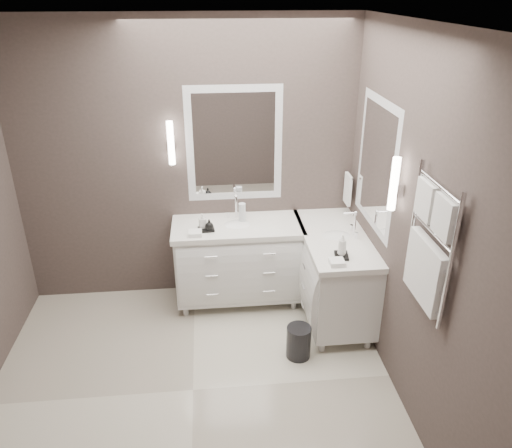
{
  "coord_description": "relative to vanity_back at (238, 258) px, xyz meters",
  "views": [
    {
      "loc": [
        0.19,
        -3.02,
        2.9
      ],
      "look_at": [
        0.57,
        0.7,
        1.1
      ],
      "focal_mm": 35.0,
      "sensor_mm": 36.0,
      "label": 1
    }
  ],
  "objects": [
    {
      "name": "mirror_right",
      "position": [
        1.14,
        -0.43,
        1.06
      ],
      "size": [
        0.02,
        0.9,
        1.1
      ],
      "color": "white",
      "rests_on": "wall_right"
    },
    {
      "name": "towel_ladder",
      "position": [
        1.1,
        -1.63,
        0.91
      ],
      "size": [
        0.06,
        0.58,
        0.9
      ],
      "color": "white",
      "rests_on": "wall_right"
    },
    {
      "name": "amenity_tray_back",
      "position": [
        -0.3,
        -0.1,
        0.38
      ],
      "size": [
        0.16,
        0.12,
        0.02
      ],
      "primitive_type": "cube",
      "rotation": [
        0.0,
        0.0,
        0.1
      ],
      "color": "black",
      "rests_on": "vanity_back"
    },
    {
      "name": "wall_right",
      "position": [
        1.15,
        -1.23,
        0.86
      ],
      "size": [
        0.01,
        3.0,
        2.7
      ],
      "primitive_type": "cube",
      "color": "#453A37",
      "rests_on": "floor"
    },
    {
      "name": "waste_bin",
      "position": [
        0.45,
        -0.91,
        -0.34
      ],
      "size": [
        0.21,
        0.21,
        0.29
      ],
      "primitive_type": "cylinder",
      "rotation": [
        0.0,
        0.0,
        0.02
      ],
      "color": "black",
      "rests_on": "floor"
    },
    {
      "name": "mirror_back",
      "position": [
        -0.0,
        0.26,
        1.06
      ],
      "size": [
        0.9,
        0.02,
        1.1
      ],
      "color": "white",
      "rests_on": "wall_back"
    },
    {
      "name": "sconce_back",
      "position": [
        -0.58,
        0.2,
        1.11
      ],
      "size": [
        0.06,
        0.06,
        0.4
      ],
      "color": "white",
      "rests_on": "wall_back"
    },
    {
      "name": "wall_front",
      "position": [
        -0.45,
        -2.73,
        0.86
      ],
      "size": [
        3.2,
        0.01,
        2.7
      ],
      "primitive_type": "cube",
      "color": "#453A37",
      "rests_on": "floor"
    },
    {
      "name": "water_bottle",
      "position": [
        0.05,
        0.04,
        0.46
      ],
      "size": [
        0.08,
        0.08,
        0.19
      ],
      "primitive_type": "cylinder",
      "rotation": [
        0.0,
        0.0,
        -0.31
      ],
      "color": "silver",
      "rests_on": "vanity_back"
    },
    {
      "name": "sconce_right",
      "position": [
        1.08,
        -1.01,
        1.11
      ],
      "size": [
        0.06,
        0.06,
        0.4
      ],
      "color": "white",
      "rests_on": "wall_right"
    },
    {
      "name": "ceiling",
      "position": [
        -0.45,
        -1.23,
        2.22
      ],
      "size": [
        3.2,
        3.0,
        0.01
      ],
      "primitive_type": "cube",
      "color": "white",
      "rests_on": "wall_back"
    },
    {
      "name": "soap_bottle_b",
      "position": [
        -0.27,
        -0.13,
        0.44
      ],
      "size": [
        0.09,
        0.09,
        0.1
      ],
      "primitive_type": "imported",
      "rotation": [
        0.0,
        0.0,
        0.14
      ],
      "color": "black",
      "rests_on": "amenity_tray_back"
    },
    {
      "name": "soap_bottle_c",
      "position": [
        0.82,
        -0.71,
        0.48
      ],
      "size": [
        0.08,
        0.08,
        0.19
      ],
      "primitive_type": "imported",
      "rotation": [
        0.0,
        0.0,
        0.1
      ],
      "color": "white",
      "rests_on": "amenity_tray_right"
    },
    {
      "name": "vanity_back",
      "position": [
        0.0,
        0.0,
        0.0
      ],
      "size": [
        1.24,
        0.59,
        0.97
      ],
      "color": "white",
      "rests_on": "floor"
    },
    {
      "name": "soap_bottle_a",
      "position": [
        -0.33,
        -0.08,
        0.46
      ],
      "size": [
        0.07,
        0.08,
        0.14
      ],
      "primitive_type": "imported",
      "rotation": [
        0.0,
        0.0,
        0.24
      ],
      "color": "white",
      "rests_on": "amenity_tray_back"
    },
    {
      "name": "towel_bar_corner",
      "position": [
        1.09,
        0.13,
        0.63
      ],
      "size": [
        0.03,
        0.22,
        0.3
      ],
      "color": "white",
      "rests_on": "wall_right"
    },
    {
      "name": "floor",
      "position": [
        -0.45,
        -1.23,
        -0.49
      ],
      "size": [
        3.2,
        3.0,
        0.01
      ],
      "primitive_type": "cube",
      "color": "beige",
      "rests_on": "ground"
    },
    {
      "name": "amenity_tray_right",
      "position": [
        0.82,
        -0.71,
        0.38
      ],
      "size": [
        0.13,
        0.16,
        0.02
      ],
      "primitive_type": "cube",
      "rotation": [
        0.0,
        0.0,
        -0.15
      ],
      "color": "black",
      "rests_on": "vanity_right"
    },
    {
      "name": "vanity_right",
      "position": [
        0.88,
        -0.33,
        0.0
      ],
      "size": [
        0.59,
        1.24,
        0.97
      ],
      "color": "white",
      "rests_on": "floor"
    },
    {
      "name": "wall_back",
      "position": [
        -0.45,
        0.28,
        0.86
      ],
      "size": [
        3.2,
        0.01,
        2.7
      ],
      "primitive_type": "cube",
      "color": "#453A37",
      "rests_on": "floor"
    }
  ]
}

